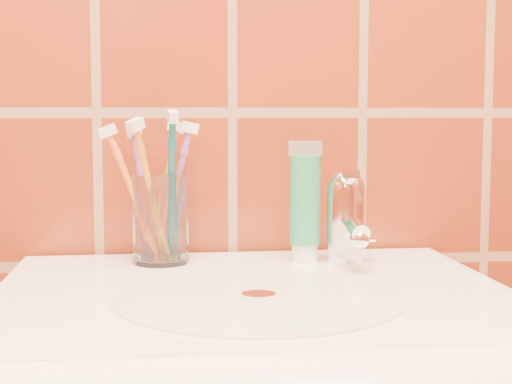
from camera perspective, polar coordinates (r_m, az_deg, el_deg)
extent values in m
cube|color=white|center=(0.88, -0.22, -12.09)|extent=(0.56, 0.46, 0.16)
cylinder|color=silver|center=(0.81, 0.19, -7.66)|extent=(0.30, 0.30, 0.00)
cylinder|color=white|center=(0.81, 0.19, -7.52)|extent=(0.04, 0.04, 0.00)
cylinder|color=white|center=(1.00, -6.95, -1.95)|extent=(0.08, 0.08, 0.11)
cylinder|color=white|center=(1.02, 3.56, -4.44)|extent=(0.03, 0.03, 0.02)
cylinder|color=#1C784D|center=(1.01, 3.59, -0.59)|extent=(0.04, 0.04, 0.11)
cube|color=beige|center=(1.00, 3.61, 3.19)|extent=(0.04, 0.01, 0.02)
cylinder|color=white|center=(1.01, 6.52, -2.47)|extent=(0.05, 0.05, 0.09)
sphere|color=white|center=(1.00, 6.55, 0.22)|extent=(0.05, 0.05, 0.05)
cylinder|color=white|center=(0.97, 7.05, -2.35)|extent=(0.02, 0.09, 0.03)
cube|color=white|center=(0.99, 6.72, 1.19)|extent=(0.02, 0.06, 0.01)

